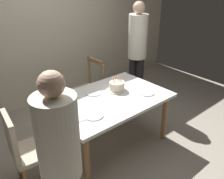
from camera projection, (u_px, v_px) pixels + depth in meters
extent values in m
plane|color=#9E9384|center=(109.00, 143.00, 3.46)|extent=(6.40, 6.40, 0.00)
cube|color=beige|center=(40.00, 31.00, 4.15)|extent=(6.40, 0.10, 2.60)
cube|color=white|center=(109.00, 99.00, 3.14)|extent=(1.54, 1.03, 0.04)
cylinder|color=#9E7042|center=(87.00, 161.00, 2.63)|extent=(0.07, 0.07, 0.70)
cylinder|color=#9E7042|center=(164.00, 118.00, 3.41)|extent=(0.07, 0.07, 0.70)
cylinder|color=#9E7042|center=(51.00, 128.00, 3.19)|extent=(0.07, 0.07, 0.70)
cylinder|color=#9E7042|center=(124.00, 97.00, 3.98)|extent=(0.07, 0.07, 0.70)
cylinder|color=silver|center=(117.00, 90.00, 3.33)|extent=(0.28, 0.28, 0.01)
cylinder|color=beige|center=(117.00, 86.00, 3.30)|extent=(0.21, 0.21, 0.11)
cylinder|color=#E54C4C|center=(120.00, 79.00, 3.30)|extent=(0.01, 0.01, 0.05)
sphere|color=#FFC64C|center=(120.00, 77.00, 3.29)|extent=(0.01, 0.01, 0.01)
cylinder|color=#E54C4C|center=(118.00, 79.00, 3.31)|extent=(0.01, 0.01, 0.05)
sphere|color=#FFC64C|center=(118.00, 76.00, 3.30)|extent=(0.01, 0.01, 0.01)
cylinder|color=yellow|center=(116.00, 79.00, 3.31)|extent=(0.01, 0.01, 0.05)
sphere|color=#FFC64C|center=(116.00, 76.00, 3.30)|extent=(0.01, 0.01, 0.01)
cylinder|color=yellow|center=(114.00, 79.00, 3.30)|extent=(0.01, 0.01, 0.05)
sphere|color=#FFC64C|center=(114.00, 77.00, 3.28)|extent=(0.01, 0.01, 0.01)
cylinder|color=#D872CC|center=(113.00, 80.00, 3.27)|extent=(0.01, 0.01, 0.05)
sphere|color=#FFC64C|center=(113.00, 78.00, 3.26)|extent=(0.01, 0.01, 0.01)
cylinder|color=#4C7FE5|center=(113.00, 81.00, 3.24)|extent=(0.01, 0.01, 0.05)
sphere|color=#FFC64C|center=(113.00, 79.00, 3.23)|extent=(0.01, 0.01, 0.01)
cylinder|color=#4C7FE5|center=(115.00, 82.00, 3.22)|extent=(0.01, 0.01, 0.05)
sphere|color=#FFC64C|center=(115.00, 79.00, 3.20)|extent=(0.01, 0.01, 0.01)
cylinder|color=yellow|center=(117.00, 82.00, 3.21)|extent=(0.01, 0.01, 0.05)
sphere|color=#FFC64C|center=(117.00, 80.00, 3.20)|extent=(0.01, 0.01, 0.01)
cylinder|color=#F2994C|center=(119.00, 82.00, 3.22)|extent=(0.01, 0.01, 0.05)
sphere|color=#FFC64C|center=(119.00, 79.00, 3.20)|extent=(0.01, 0.01, 0.01)
cylinder|color=#4C7FE5|center=(121.00, 81.00, 3.24)|extent=(0.01, 0.01, 0.05)
sphere|color=#FFC64C|center=(121.00, 79.00, 3.23)|extent=(0.01, 0.01, 0.01)
cylinder|color=#D872CC|center=(121.00, 80.00, 3.27)|extent=(0.01, 0.01, 0.05)
sphere|color=#FFC64C|center=(121.00, 78.00, 3.26)|extent=(0.01, 0.01, 0.01)
cylinder|color=white|center=(94.00, 116.00, 2.72)|extent=(0.22, 0.22, 0.01)
cylinder|color=white|center=(94.00, 93.00, 3.24)|extent=(0.22, 0.22, 0.01)
cylinder|color=white|center=(146.00, 93.00, 3.24)|extent=(0.22, 0.22, 0.01)
cube|color=silver|center=(82.00, 121.00, 2.63)|extent=(0.18, 0.03, 0.01)
cube|color=silver|center=(84.00, 97.00, 3.15)|extent=(0.18, 0.04, 0.01)
cube|color=tan|center=(88.00, 91.00, 3.97)|extent=(0.46, 0.46, 0.05)
cylinder|color=#9E7042|center=(74.00, 103.00, 4.08)|extent=(0.04, 0.04, 0.42)
cylinder|color=#9E7042|center=(86.00, 111.00, 3.86)|extent=(0.04, 0.04, 0.42)
cylinder|color=#9E7042|center=(90.00, 97.00, 4.29)|extent=(0.04, 0.04, 0.42)
cylinder|color=#9E7042|center=(102.00, 104.00, 4.07)|extent=(0.04, 0.04, 0.42)
cylinder|color=#9E7042|center=(90.00, 71.00, 4.10)|extent=(0.04, 0.04, 0.50)
cylinder|color=#9E7042|center=(104.00, 77.00, 3.87)|extent=(0.04, 0.04, 0.50)
cube|color=#9E7042|center=(96.00, 61.00, 3.89)|extent=(0.06, 0.40, 0.06)
cube|color=tan|center=(34.00, 150.00, 2.64)|extent=(0.49, 0.49, 0.05)
cylinder|color=#9E7042|center=(57.00, 170.00, 2.70)|extent=(0.04, 0.04, 0.42)
cylinder|color=#9E7042|center=(46.00, 153.00, 2.95)|extent=(0.04, 0.04, 0.42)
cylinder|color=#9E7042|center=(18.00, 164.00, 2.79)|extent=(0.04, 0.04, 0.42)
cube|color=tan|center=(11.00, 138.00, 2.43)|extent=(0.10, 0.40, 0.50)
cylinder|color=silver|center=(58.00, 138.00, 1.73)|extent=(0.32, 0.32, 0.67)
sphere|color=#D8AD8C|center=(51.00, 84.00, 1.55)|extent=(0.18, 0.18, 0.18)
cylinder|color=#262328|center=(132.00, 80.00, 4.40)|extent=(0.14, 0.14, 0.88)
cylinder|color=#262328|center=(139.00, 81.00, 4.36)|extent=(0.14, 0.14, 0.88)
cylinder|color=silver|center=(138.00, 37.00, 4.03)|extent=(0.32, 0.32, 0.73)
sphere|color=#D8AD8C|center=(139.00, 8.00, 3.83)|extent=(0.20, 0.20, 0.20)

